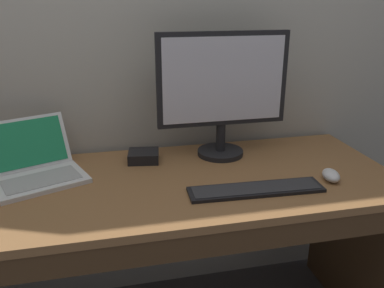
{
  "coord_description": "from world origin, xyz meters",
  "views": [
    {
      "loc": [
        -0.2,
        -1.39,
        1.45
      ],
      "look_at": [
        0.12,
        0.0,
        0.92
      ],
      "focal_mm": 37.48,
      "sensor_mm": 36.0,
      "label": 1
    }
  ],
  "objects_px": {
    "computer_mouse": "(331,175)",
    "laptop_white": "(37,169)",
    "external_monitor": "(223,91)",
    "wired_keyboard": "(256,189)",
    "external_drive_box": "(144,156)"
  },
  "relations": [
    {
      "from": "computer_mouse",
      "to": "laptop_white",
      "type": "bearing_deg",
      "value": 178.64
    },
    {
      "from": "external_monitor",
      "to": "wired_keyboard",
      "type": "relative_size",
      "value": 1.12
    },
    {
      "from": "laptop_white",
      "to": "external_drive_box",
      "type": "xyz_separation_m",
      "value": [
        0.42,
        0.09,
        -0.02
      ]
    },
    {
      "from": "external_drive_box",
      "to": "computer_mouse",
      "type": "bearing_deg",
      "value": -27.26
    },
    {
      "from": "wired_keyboard",
      "to": "computer_mouse",
      "type": "xyz_separation_m",
      "value": [
        0.31,
        0.02,
        0.01
      ]
    },
    {
      "from": "computer_mouse",
      "to": "external_drive_box",
      "type": "xyz_separation_m",
      "value": [
        -0.68,
        0.35,
        0.0
      ]
    },
    {
      "from": "computer_mouse",
      "to": "external_monitor",
      "type": "bearing_deg",
      "value": 146.89
    },
    {
      "from": "external_monitor",
      "to": "computer_mouse",
      "type": "distance_m",
      "value": 0.55
    },
    {
      "from": "external_monitor",
      "to": "laptop_white",
      "type": "bearing_deg",
      "value": -174.26
    },
    {
      "from": "wired_keyboard",
      "to": "external_drive_box",
      "type": "xyz_separation_m",
      "value": [
        -0.37,
        0.37,
        0.01
      ]
    },
    {
      "from": "external_monitor",
      "to": "computer_mouse",
      "type": "height_order",
      "value": "external_monitor"
    },
    {
      "from": "wired_keyboard",
      "to": "external_drive_box",
      "type": "bearing_deg",
      "value": 134.42
    },
    {
      "from": "external_monitor",
      "to": "wired_keyboard",
      "type": "height_order",
      "value": "external_monitor"
    },
    {
      "from": "computer_mouse",
      "to": "wired_keyboard",
      "type": "bearing_deg",
      "value": -163.64
    },
    {
      "from": "laptop_white",
      "to": "external_drive_box",
      "type": "distance_m",
      "value": 0.43
    }
  ]
}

